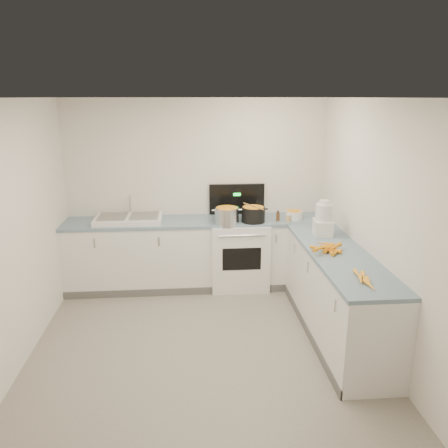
{
  "coord_description": "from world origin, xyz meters",
  "views": [
    {
      "loc": [
        -0.11,
        -3.87,
        2.51
      ],
      "look_at": [
        0.3,
        1.1,
        1.05
      ],
      "focal_mm": 35.0,
      "sensor_mm": 36.0,
      "label": 1
    }
  ],
  "objects": [
    {
      "name": "carrot_pile",
      "position": [
        1.36,
        0.36,
        0.98
      ],
      "size": [
        0.36,
        0.38,
        0.09
      ],
      "color": "#FFA21F",
      "rests_on": "counter_right"
    },
    {
      "name": "wall_left",
      "position": [
        -1.75,
        0.0,
        1.25
      ],
      "size": [
        0.0,
        4.0,
        2.5
      ],
      "primitive_type": null,
      "rotation": [
        1.57,
        0.0,
        1.57
      ],
      "color": "silver",
      "rests_on": "ground"
    },
    {
      "name": "spice_jar",
      "position": [
        1.18,
        1.52,
        0.98
      ],
      "size": [
        0.05,
        0.05,
        0.08
      ],
      "primitive_type": "cylinder",
      "color": "#E5B266",
      "rests_on": "counter_back"
    },
    {
      "name": "steel_pot",
      "position": [
        0.37,
        1.51,
        1.03
      ],
      "size": [
        0.36,
        0.36,
        0.23
      ],
      "primitive_type": "cylinder",
      "rotation": [
        0.0,
        0.0,
        -0.19
      ],
      "color": "silver",
      "rests_on": "stove"
    },
    {
      "name": "stove",
      "position": [
        0.55,
        1.69,
        0.47
      ],
      "size": [
        0.76,
        0.65,
        1.36
      ],
      "color": "white",
      "rests_on": "ground"
    },
    {
      "name": "counter_right",
      "position": [
        1.45,
        0.3,
        0.47
      ],
      "size": [
        0.62,
        2.2,
        0.94
      ],
      "color": "white",
      "rests_on": "ground"
    },
    {
      "name": "wall_front",
      "position": [
        0.0,
        -2.0,
        1.25
      ],
      "size": [
        3.5,
        0.0,
        2.5
      ],
      "primitive_type": null,
      "rotation": [
        -1.57,
        0.0,
        0.0
      ],
      "color": "silver",
      "rests_on": "ground"
    },
    {
      "name": "wooden_spoon",
      "position": [
        0.72,
        1.55,
        1.15
      ],
      "size": [
        0.22,
        0.39,
        0.02
      ],
      "primitive_type": "cylinder",
      "rotation": [
        1.57,
        0.0,
        0.49
      ],
      "color": "#AD7A47",
      "rests_on": "black_pot"
    },
    {
      "name": "sink",
      "position": [
        -0.9,
        1.7,
        0.98
      ],
      "size": [
        0.86,
        0.52,
        0.31
      ],
      "color": "white",
      "rests_on": "counter_back"
    },
    {
      "name": "counter_back",
      "position": [
        0.0,
        1.7,
        0.47
      ],
      "size": [
        3.5,
        0.62,
        0.94
      ],
      "color": "white",
      "rests_on": "ground"
    },
    {
      "name": "extract_bottle",
      "position": [
        1.05,
        1.56,
        1.0
      ],
      "size": [
        0.05,
        0.05,
        0.12
      ],
      "primitive_type": "cylinder",
      "color": "#593319",
      "rests_on": "counter_back"
    },
    {
      "name": "wall_back",
      "position": [
        0.0,
        2.0,
        1.25
      ],
      "size": [
        3.5,
        0.0,
        2.5
      ],
      "primitive_type": null,
      "rotation": [
        1.57,
        0.0,
        0.0
      ],
      "color": "silver",
      "rests_on": "ground"
    },
    {
      "name": "wall_right",
      "position": [
        1.75,
        0.0,
        1.25
      ],
      "size": [
        0.0,
        4.0,
        2.5
      ],
      "primitive_type": null,
      "rotation": [
        1.57,
        0.0,
        -1.57
      ],
      "color": "silver",
      "rests_on": "ground"
    },
    {
      "name": "ceiling",
      "position": [
        0.0,
        0.0,
        2.5
      ],
      "size": [
        3.5,
        4.0,
        0.0
      ],
      "primitive_type": null,
      "rotation": [
        3.14,
        0.0,
        0.0
      ],
      "color": "silver",
      "rests_on": "ground"
    },
    {
      "name": "mixing_bowl",
      "position": [
        1.28,
        1.65,
        0.99
      ],
      "size": [
        0.3,
        0.3,
        0.11
      ],
      "primitive_type": "cylinder",
      "rotation": [
        0.0,
        0.0,
        0.3
      ],
      "color": "white",
      "rests_on": "counter_back"
    },
    {
      "name": "peeled_carrots",
      "position": [
        1.41,
        -0.43,
        0.96
      ],
      "size": [
        0.15,
        0.43,
        0.04
      ],
      "color": "#FFA626",
      "rests_on": "counter_right"
    },
    {
      "name": "peelings",
      "position": [
        -1.11,
        1.69,
        1.02
      ],
      "size": [
        0.22,
        0.19,
        0.01
      ],
      "color": "tan",
      "rests_on": "sink"
    },
    {
      "name": "black_pot",
      "position": [
        0.72,
        1.55,
        1.03
      ],
      "size": [
        0.35,
        0.35,
        0.22
      ],
      "primitive_type": "cylinder",
      "rotation": [
        0.0,
        0.0,
        -0.18
      ],
      "color": "black",
      "rests_on": "stove"
    },
    {
      "name": "food_processor",
      "position": [
        1.45,
        0.92,
        1.12
      ],
      "size": [
        0.23,
        0.27,
        0.42
      ],
      "color": "white",
      "rests_on": "counter_right"
    },
    {
      "name": "floor",
      "position": [
        0.0,
        0.0,
        0.0
      ],
      "size": [
        3.5,
        4.0,
        0.0
      ],
      "primitive_type": null,
      "color": "gray",
      "rests_on": "ground"
    }
  ]
}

